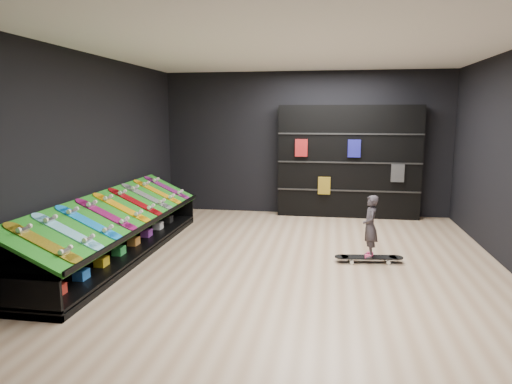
% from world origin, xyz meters
% --- Properties ---
extents(floor, '(6.00, 7.00, 0.01)m').
position_xyz_m(floor, '(0.00, 0.00, 0.00)').
color(floor, tan).
rests_on(floor, ground).
extents(ceiling, '(6.00, 7.00, 0.01)m').
position_xyz_m(ceiling, '(0.00, 0.00, 3.00)').
color(ceiling, white).
rests_on(ceiling, ground).
extents(wall_back, '(6.00, 0.02, 3.00)m').
position_xyz_m(wall_back, '(0.00, 3.50, 1.50)').
color(wall_back, black).
rests_on(wall_back, ground).
extents(wall_front, '(6.00, 0.02, 3.00)m').
position_xyz_m(wall_front, '(0.00, -3.50, 1.50)').
color(wall_front, black).
rests_on(wall_front, ground).
extents(wall_left, '(0.02, 7.00, 3.00)m').
position_xyz_m(wall_left, '(-3.00, 0.00, 1.50)').
color(wall_left, black).
rests_on(wall_left, ground).
extents(display_rack, '(0.90, 4.50, 0.50)m').
position_xyz_m(display_rack, '(-2.55, 0.00, 0.25)').
color(display_rack, black).
rests_on(display_rack, ground).
extents(turf_ramp, '(0.92, 4.50, 0.46)m').
position_xyz_m(turf_ramp, '(-2.50, 0.00, 0.71)').
color(turf_ramp, '#156A10').
rests_on(turf_ramp, display_rack).
extents(back_shelving, '(2.88, 0.34, 2.30)m').
position_xyz_m(back_shelving, '(0.91, 3.32, 1.15)').
color(back_shelving, black).
rests_on(back_shelving, ground).
extents(floor_skateboard, '(1.00, 0.35, 0.09)m').
position_xyz_m(floor_skateboard, '(1.14, 0.28, 0.05)').
color(floor_skateboard, black).
rests_on(floor_skateboard, ground).
extents(child, '(0.15, 0.21, 0.54)m').
position_xyz_m(child, '(1.14, 0.28, 0.36)').
color(child, black).
rests_on(child, floor_skateboard).
extents(display_board_0, '(0.93, 0.22, 0.50)m').
position_xyz_m(display_board_0, '(-2.49, -1.90, 0.74)').
color(display_board_0, yellow).
rests_on(display_board_0, turf_ramp).
extents(display_board_1, '(0.93, 0.22, 0.50)m').
position_xyz_m(display_board_1, '(-2.49, -1.42, 0.74)').
color(display_board_1, '#0CB2E5').
rests_on(display_board_1, turf_ramp).
extents(display_board_2, '(0.93, 0.22, 0.50)m').
position_xyz_m(display_board_2, '(-2.49, -0.95, 0.74)').
color(display_board_2, blue).
rests_on(display_board_2, turf_ramp).
extents(display_board_3, '(0.93, 0.22, 0.50)m').
position_xyz_m(display_board_3, '(-2.49, -0.48, 0.74)').
color(display_board_3, '#E5198C').
rests_on(display_board_3, turf_ramp).
extents(display_board_4, '(0.93, 0.22, 0.50)m').
position_xyz_m(display_board_4, '(-2.49, 0.00, 0.74)').
color(display_board_4, yellow).
rests_on(display_board_4, turf_ramp).
extents(display_board_5, '(0.93, 0.22, 0.50)m').
position_xyz_m(display_board_5, '(-2.49, 0.48, 0.74)').
color(display_board_5, red).
rests_on(display_board_5, turf_ramp).
extents(display_board_6, '(0.93, 0.22, 0.50)m').
position_xyz_m(display_board_6, '(-2.49, 0.95, 0.74)').
color(display_board_6, black).
rests_on(display_board_6, turf_ramp).
extents(display_board_7, '(0.93, 0.22, 0.50)m').
position_xyz_m(display_board_7, '(-2.49, 1.42, 0.74)').
color(display_board_7, orange).
rests_on(display_board_7, turf_ramp).
extents(display_board_8, '(0.93, 0.22, 0.50)m').
position_xyz_m(display_board_8, '(-2.49, 1.90, 0.74)').
color(display_board_8, '#2626BF').
rests_on(display_board_8, turf_ramp).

